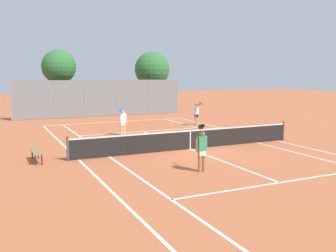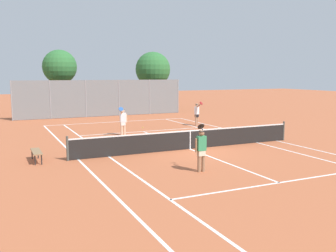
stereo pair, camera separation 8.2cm
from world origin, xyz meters
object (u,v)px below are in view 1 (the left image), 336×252
at_px(tree_behind_right, 152,70).
at_px(player_far_right, 197,113).
at_px(loose_tennis_ball_0, 142,127).
at_px(loose_tennis_ball_1, 226,130).
at_px(tennis_net, 190,139).
at_px(player_near_side, 202,148).
at_px(player_far_left, 123,120).
at_px(courtside_bench, 37,152).
at_px(tree_behind_left, 58,68).

bearing_deg(tree_behind_right, player_far_right, -98.30).
relative_size(loose_tennis_ball_0, loose_tennis_ball_1, 1.00).
bearing_deg(loose_tennis_ball_1, loose_tennis_ball_0, 142.39).
xyz_separation_m(loose_tennis_ball_0, loose_tennis_ball_1, (4.53, -3.49, 0.00)).
bearing_deg(tennis_net, tree_behind_right, 72.27).
bearing_deg(tennis_net, player_far_right, 58.35).
bearing_deg(player_far_right, player_near_side, -118.74).
relative_size(player_near_side, loose_tennis_ball_0, 26.88).
xyz_separation_m(loose_tennis_ball_0, tree_behind_right, (5.81, 12.03, 4.06)).
relative_size(player_far_right, loose_tennis_ball_0, 26.88).
relative_size(player_far_left, tree_behind_right, 0.30).
relative_size(loose_tennis_ball_0, tree_behind_right, 0.01).
height_order(courtside_bench, tree_behind_left, tree_behind_left).
bearing_deg(tennis_net, courtside_bench, 176.77).
relative_size(loose_tennis_ball_1, tree_behind_left, 0.01).
distance_m(loose_tennis_ball_0, tree_behind_left, 12.97).
distance_m(player_near_side, tree_behind_right, 25.42).
bearing_deg(tennis_net, player_far_left, 107.30).
bearing_deg(tennis_net, loose_tennis_ball_1, 40.85).
bearing_deg(tree_behind_left, tennis_net, -81.09).
height_order(loose_tennis_ball_0, tree_behind_right, tree_behind_right).
bearing_deg(tennis_net, tree_behind_left, 98.91).
relative_size(player_near_side, courtside_bench, 1.18).
bearing_deg(courtside_bench, tree_behind_right, 55.25).
bearing_deg(tree_behind_right, player_far_left, -119.01).
bearing_deg(loose_tennis_ball_1, player_far_right, 100.52).
height_order(player_far_right, tree_behind_right, tree_behind_right).
relative_size(player_near_side, tree_behind_left, 0.30).
xyz_separation_m(player_far_left, tree_behind_left, (-1.39, 14.20, 3.34)).
distance_m(tennis_net, player_near_side, 4.34).
distance_m(player_far_right, loose_tennis_ball_0, 4.11).
bearing_deg(loose_tennis_ball_0, tree_behind_left, 107.24).
bearing_deg(loose_tennis_ball_1, player_near_side, -128.94).
height_order(player_near_side, courtside_bench, player_near_side).
xyz_separation_m(tennis_net, courtside_bench, (-7.17, 0.40, -0.10)).
bearing_deg(player_near_side, loose_tennis_ball_0, 79.31).
height_order(loose_tennis_ball_1, tree_behind_left, tree_behind_left).
bearing_deg(tree_behind_right, courtside_bench, -124.75).
bearing_deg(loose_tennis_ball_0, courtside_bench, -135.93).
relative_size(player_far_left, loose_tennis_ball_1, 26.88).
relative_size(tennis_net, player_near_side, 6.76).
bearing_deg(player_near_side, tennis_net, 67.09).
height_order(loose_tennis_ball_0, courtside_bench, courtside_bench).
height_order(loose_tennis_ball_1, courtside_bench, courtside_bench).
bearing_deg(player_far_left, tree_behind_right, 60.99).
relative_size(player_near_side, loose_tennis_ball_1, 26.88).
distance_m(player_near_side, courtside_bench, 7.04).
distance_m(player_far_left, loose_tennis_ball_0, 3.47).
bearing_deg(courtside_bench, player_near_side, -38.60).
distance_m(loose_tennis_ball_1, courtside_bench, 12.90).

